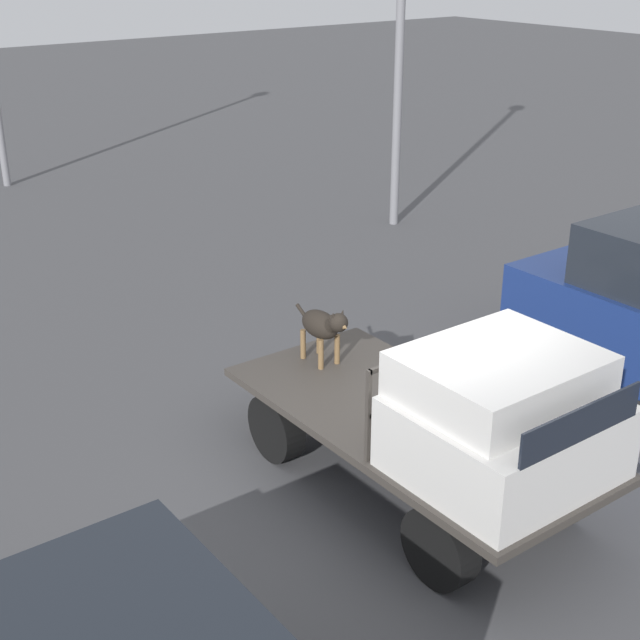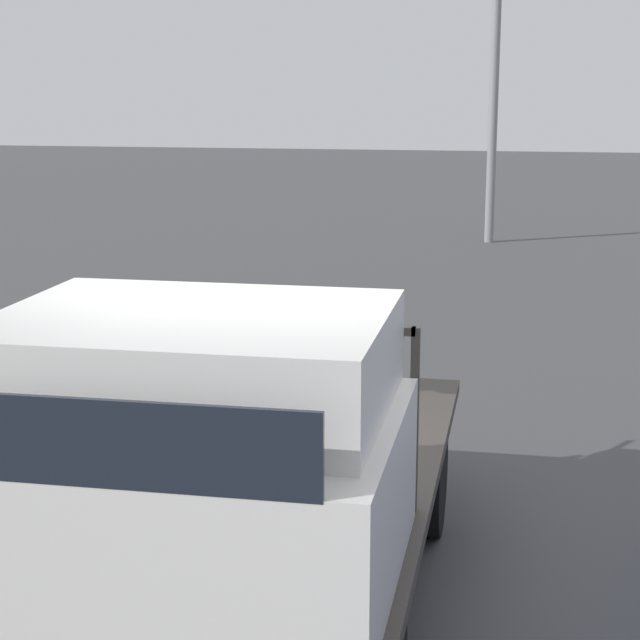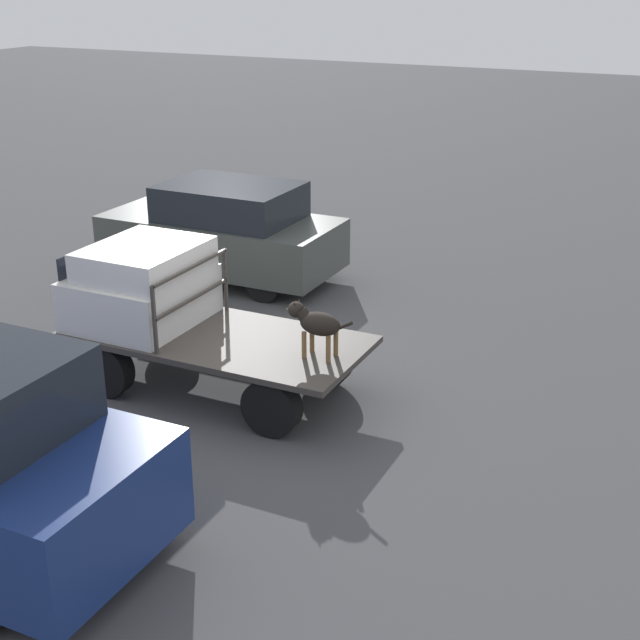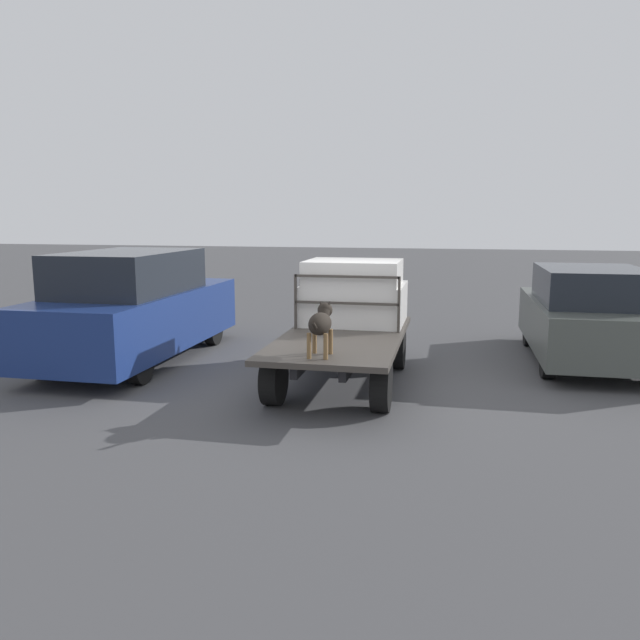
# 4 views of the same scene
# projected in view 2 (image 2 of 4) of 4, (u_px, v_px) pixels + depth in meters

# --- Properties ---
(ground_plane) EXTENTS (80.00, 80.00, 0.00)m
(ground_plane) POSITION_uv_depth(u_px,v_px,m) (261.00, 613.00, 5.72)
(ground_plane) COLOR #474749
(flatbed_truck) EXTENTS (3.95, 1.82, 0.79)m
(flatbed_truck) POSITION_uv_depth(u_px,v_px,m) (260.00, 512.00, 5.59)
(flatbed_truck) COLOR black
(flatbed_truck) RESTS_ON ground
(truck_cab) EXTENTS (1.51, 1.70, 1.08)m
(truck_cab) POSITION_uv_depth(u_px,v_px,m) (190.00, 453.00, 4.34)
(truck_cab) COLOR silver
(truck_cab) RESTS_ON flatbed_truck
(truck_headboard) EXTENTS (0.04, 1.70, 0.89)m
(truck_headboard) POSITION_uv_depth(u_px,v_px,m) (240.00, 383.00, 5.09)
(truck_headboard) COLOR #3D3833
(truck_headboard) RESTS_ON flatbed_truck
(dog) EXTENTS (0.90, 0.29, 0.70)m
(dog) POSITION_uv_depth(u_px,v_px,m) (318.00, 329.00, 6.83)
(dog) COLOR brown
(dog) RESTS_ON flatbed_truck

